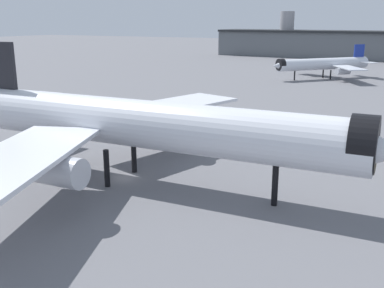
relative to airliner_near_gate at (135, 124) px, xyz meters
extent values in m
plane|color=slate|center=(-2.31, 0.31, -7.71)|extent=(900.00, 900.00, 0.00)
cylinder|color=silver|center=(0.41, 0.01, 0.14)|extent=(56.41, 7.95, 6.04)
cone|color=silver|center=(28.52, 0.97, 0.14)|extent=(6.84, 6.14, 5.92)
cylinder|color=black|center=(27.31, 0.93, 0.59)|extent=(2.92, 6.19, 6.10)
cube|color=silver|center=(-4.46, 15.53, -0.62)|extent=(15.64, 26.81, 0.48)
cylinder|color=#B7BAC1|center=(-3.00, 12.54, -2.61)|extent=(7.98, 3.59, 3.32)
cube|color=silver|center=(-3.39, -15.80, -0.62)|extent=(17.09, 26.86, 0.48)
cylinder|color=#B7BAC1|center=(-2.14, -12.72, -2.61)|extent=(7.98, 3.59, 3.32)
cube|color=silver|center=(-24.54, 5.74, 0.74)|extent=(5.40, 10.29, 0.36)
cylinder|color=black|center=(18.40, 0.63, -5.30)|extent=(0.72, 0.72, 4.83)
cylinder|color=black|center=(-2.50, 3.09, -5.30)|extent=(0.72, 0.72, 4.83)
cylinder|color=black|center=(-2.29, -3.25, -5.30)|extent=(0.72, 0.72, 4.83)
cylinder|color=silver|center=(-1.46, 120.60, -2.40)|extent=(27.39, 30.41, 4.09)
cone|color=silver|center=(-13.62, 106.75, -2.40)|extent=(5.98, 6.03, 4.01)
cone|color=silver|center=(10.70, 134.46, -2.40)|extent=(6.43, 6.56, 3.89)
cylinder|color=black|center=(-13.08, 107.36, -2.09)|extent=(4.32, 4.11, 4.13)
cube|color=silver|center=(8.19, 115.93, -2.91)|extent=(13.55, 17.27, 0.33)
cylinder|color=#B7BAC1|center=(6.11, 116.57, -4.26)|extent=(5.10, 5.36, 2.25)
cube|color=silver|center=(-7.35, 129.57, -2.91)|extent=(17.57, 11.97, 0.33)
cylinder|color=#B7BAC1|center=(-6.44, 127.59, -4.26)|extent=(5.10, 5.36, 2.25)
cube|color=navy|center=(8.75, 132.24, 0.88)|extent=(3.23, 3.60, 6.55)
cube|color=silver|center=(12.50, 129.93, -1.99)|extent=(7.18, 6.87, 0.25)
cube|color=silver|center=(5.98, 135.66, -1.99)|extent=(7.18, 6.87, 0.25)
cylinder|color=black|center=(-9.24, 111.74, -6.08)|extent=(0.49, 0.49, 3.27)
cylinder|color=black|center=(1.37, 120.57, -6.08)|extent=(0.49, 0.49, 3.27)
cylinder|color=black|center=(-1.86, 123.41, -6.08)|extent=(0.49, 0.49, 3.27)
cube|color=slate|center=(5.41, 214.80, -0.86)|extent=(175.39, 33.70, 13.70)
cube|color=#232628|center=(5.41, 214.80, 6.59)|extent=(175.54, 35.92, 1.20)
cylinder|color=#939399|center=(-43.25, 218.02, 4.90)|extent=(8.00, 8.00, 25.23)
cube|color=black|center=(-27.91, 23.68, -7.21)|extent=(3.56, 2.61, 0.30)
cube|color=red|center=(-28.81, 24.02, -6.46)|extent=(1.76, 1.94, 1.20)
cube|color=#1E2D38|center=(-29.35, 24.22, -6.22)|extent=(0.54, 1.29, 0.60)
cube|color=red|center=(-27.37, 23.48, -6.61)|extent=(2.36, 2.17, 0.90)
cylinder|color=black|center=(-29.24, 23.32, -7.36)|extent=(0.75, 0.51, 0.70)
cylinder|color=black|center=(-28.69, 24.82, -7.36)|extent=(0.75, 0.51, 0.70)
cylinder|color=black|center=(-27.14, 22.54, -7.36)|extent=(0.75, 0.51, 0.70)
cylinder|color=black|center=(-26.59, 24.05, -7.36)|extent=(0.75, 0.51, 0.70)
cone|color=#F2600C|center=(18.49, 31.45, -7.34)|extent=(0.60, 0.60, 0.75)
cone|color=#F2600C|center=(22.85, 31.23, -7.43)|extent=(0.45, 0.45, 0.56)
camera|label=1|loc=(32.32, -46.72, 12.78)|focal=42.61mm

